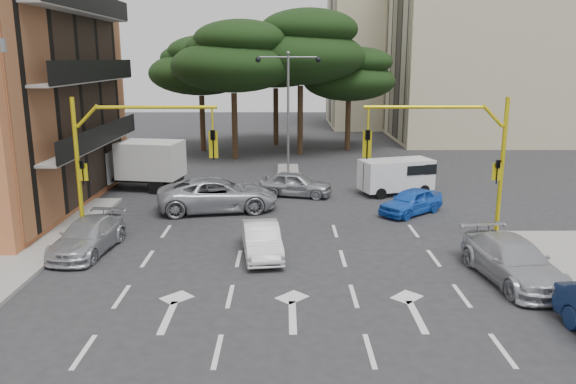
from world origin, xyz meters
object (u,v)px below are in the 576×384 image
(car_silver_parked, at_px, (513,261))
(box_truck_a, at_px, (134,165))
(van_white, at_px, (396,177))
(signal_mast_right, at_px, (459,150))
(car_silver_cross_a, at_px, (218,195))
(car_blue_compact, at_px, (411,201))
(signal_mast_left, at_px, (121,150))
(car_white_hatch, at_px, (262,240))
(street_lamp_center, at_px, (288,91))
(car_silver_wagon, at_px, (88,236))
(car_silver_cross_b, at_px, (295,184))

(car_silver_parked, bearing_deg, box_truck_a, 132.20)
(van_white, bearing_deg, signal_mast_right, -11.85)
(car_silver_cross_a, relative_size, van_white, 1.48)
(signal_mast_right, height_order, car_blue_compact, signal_mast_right)
(signal_mast_right, bearing_deg, signal_mast_left, 180.00)
(van_white, bearing_deg, car_white_hatch, -52.14)
(signal_mast_left, xyz_separation_m, car_silver_parked, (14.40, -4.22, -3.16))
(car_blue_compact, xyz_separation_m, box_truck_a, (-14.99, 5.53, 0.78))
(car_silver_cross_a, bearing_deg, street_lamp_center, -31.33)
(car_silver_cross_a, xyz_separation_m, box_truck_a, (-5.42, 4.87, 0.59))
(car_blue_compact, bearing_deg, car_silver_parked, -29.92)
(signal_mast_left, bearing_deg, car_silver_parked, -16.31)
(car_silver_wagon, xyz_separation_m, car_silver_parked, (15.60, -3.03, 0.08))
(car_white_hatch, relative_size, car_blue_compact, 1.05)
(van_white, bearing_deg, car_silver_parked, -10.01)
(car_silver_wagon, bearing_deg, street_lamp_center, 68.34)
(car_white_hatch, height_order, box_truck_a, box_truck_a)
(car_white_hatch, height_order, car_blue_compact, car_white_hatch)
(car_silver_parked, bearing_deg, signal_mast_right, 93.22)
(signal_mast_left, height_order, van_white, signal_mast_left)
(street_lamp_center, distance_m, van_white, 9.28)
(car_white_hatch, bearing_deg, signal_mast_left, 156.11)
(van_white, bearing_deg, car_silver_cross_b, -102.29)
(car_white_hatch, xyz_separation_m, car_silver_cross_a, (-2.46, 6.67, 0.19))
(signal_mast_left, relative_size, car_blue_compact, 1.62)
(car_blue_compact, height_order, car_silver_cross_b, car_silver_cross_b)
(street_lamp_center, bearing_deg, car_silver_cross_b, -86.49)
(car_silver_wagon, bearing_deg, car_blue_compact, 27.68)
(signal_mast_left, relative_size, car_silver_parked, 1.20)
(signal_mast_left, height_order, car_silver_cross_a, signal_mast_left)
(signal_mast_left, relative_size, car_white_hatch, 1.55)
(signal_mast_right, height_order, car_silver_wagon, signal_mast_right)
(signal_mast_left, xyz_separation_m, car_silver_cross_a, (3.22, 5.01, -3.06))
(car_silver_cross_b, relative_size, car_silver_parked, 0.82)
(car_blue_compact, xyz_separation_m, car_silver_cross_b, (-5.63, 3.70, 0.06))
(street_lamp_center, xyz_separation_m, van_white, (6.03, -5.49, -4.43))
(car_silver_cross_b, distance_m, car_silver_parked, 14.24)
(car_silver_cross_a, relative_size, box_truck_a, 1.03)
(car_silver_cross_a, relative_size, car_silver_parked, 1.19)
(street_lamp_center, height_order, car_white_hatch, street_lamp_center)
(car_blue_compact, distance_m, car_silver_cross_a, 9.60)
(signal_mast_right, distance_m, van_white, 9.03)
(box_truck_a, bearing_deg, car_silver_cross_b, -91.18)
(street_lamp_center, xyz_separation_m, car_silver_parked, (7.60, -18.23, -4.70))
(car_white_hatch, relative_size, car_silver_cross_b, 0.95)
(street_lamp_center, relative_size, car_silver_parked, 1.56)
(car_white_hatch, xyz_separation_m, car_silver_wagon, (-6.88, 0.47, 0.01))
(car_silver_wagon, bearing_deg, signal_mast_right, 10.68)
(car_silver_wagon, bearing_deg, box_truck_a, 101.27)
(car_silver_cross_b, relative_size, van_white, 1.01)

